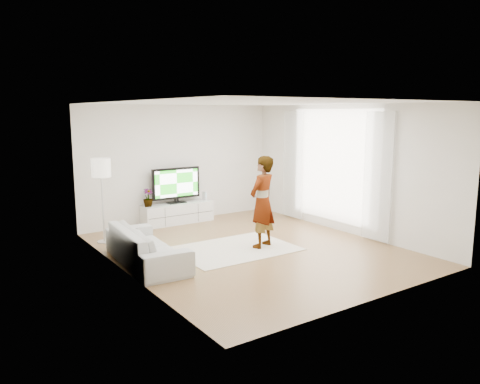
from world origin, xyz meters
TOP-DOWN VIEW (x-y plane):
  - floor at (0.00, 0.00)m, footprint 6.00×6.00m
  - ceiling at (0.00, 0.00)m, footprint 6.00×6.00m
  - wall_left at (-2.50, 0.00)m, footprint 0.02×6.00m
  - wall_right at (2.50, 0.00)m, footprint 0.02×6.00m
  - wall_back at (0.00, 3.00)m, footprint 5.00×0.02m
  - wall_front at (0.00, -3.00)m, footprint 5.00×0.02m
  - window at (2.48, 0.30)m, footprint 0.01×2.60m
  - curtain_near at (2.40, -1.00)m, footprint 0.04×0.70m
  - curtain_far at (2.40, 1.60)m, footprint 0.04×0.70m
  - media_console at (-0.20, 2.76)m, footprint 1.73×0.49m
  - television at (-0.20, 2.79)m, footprint 1.22×0.24m
  - game_console at (0.55, 2.76)m, footprint 0.06×0.16m
  - potted_plant at (-0.94, 2.77)m, footprint 0.26×0.26m
  - rug at (-0.26, 0.18)m, footprint 2.28×1.65m
  - player at (0.26, 0.00)m, footprint 0.77×0.64m
  - sofa at (-2.02, 0.34)m, footprint 1.01×2.26m
  - floor_lamp at (-2.20, 2.10)m, footprint 0.38×0.38m

SIDE VIEW (x-z plane):
  - floor at x=0.00m, z-range 0.00..0.00m
  - rug at x=-0.26m, z-range 0.00..0.01m
  - media_console at x=-0.20m, z-range 0.00..0.49m
  - sofa at x=-2.02m, z-range 0.00..0.65m
  - game_console at x=0.55m, z-range 0.49..0.70m
  - potted_plant at x=-0.94m, z-range 0.49..0.90m
  - player at x=0.26m, z-range 0.01..1.81m
  - television at x=-0.20m, z-range 0.52..1.37m
  - curtain_near at x=2.40m, z-range 0.05..2.65m
  - curtain_far at x=2.40m, z-range 0.05..2.65m
  - wall_left at x=-2.50m, z-range 0.00..2.80m
  - wall_right at x=2.50m, z-range 0.00..2.80m
  - wall_back at x=0.00m, z-range 0.00..2.80m
  - wall_front at x=0.00m, z-range 0.00..2.80m
  - window at x=2.48m, z-range 0.20..2.70m
  - floor_lamp at x=-2.20m, z-range 0.60..2.32m
  - ceiling at x=0.00m, z-range 2.80..2.80m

